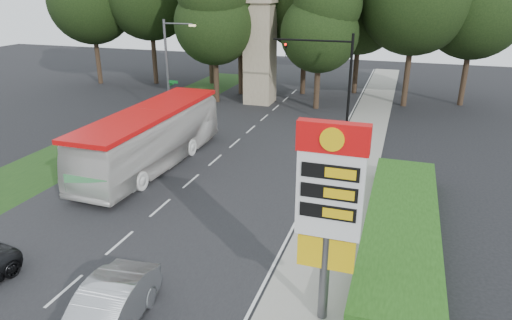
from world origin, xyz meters
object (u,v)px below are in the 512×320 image
(streetlight_signs, at_px, (169,66))
(transit_bus, at_px, (152,139))
(traffic_signal_mast, at_px, (333,68))
(sedan_silver, at_px, (106,313))
(monument, at_px, (260,48))
(gas_station_pylon, at_px, (329,199))

(streetlight_signs, distance_m, transit_bus, 10.58)
(traffic_signal_mast, relative_size, sedan_silver, 1.45)
(monument, xyz_separation_m, transit_bus, (-1.25, -17.53, -3.34))
(sedan_silver, bearing_deg, transit_bus, 107.69)
(traffic_signal_mast, bearing_deg, transit_bus, -127.77)
(gas_station_pylon, bearing_deg, monument, 111.80)
(gas_station_pylon, distance_m, transit_bus, 16.49)
(gas_station_pylon, xyz_separation_m, sedan_silver, (-6.37, -2.83, -3.63))
(gas_station_pylon, relative_size, monument, 0.68)
(streetlight_signs, bearing_deg, transit_bus, -68.59)
(gas_station_pylon, relative_size, transit_bus, 0.54)
(sedan_silver, bearing_deg, monument, 92.04)
(streetlight_signs, bearing_deg, sedan_silver, -66.74)
(traffic_signal_mast, relative_size, monument, 0.72)
(streetlight_signs, relative_size, monument, 0.80)
(transit_bus, xyz_separation_m, sedan_silver, (6.08, -13.31, -0.95))
(streetlight_signs, height_order, monument, monument)
(streetlight_signs, bearing_deg, traffic_signal_mast, 8.92)
(gas_station_pylon, distance_m, streetlight_signs, 25.74)
(gas_station_pylon, height_order, streetlight_signs, streetlight_signs)
(monument, bearing_deg, streetlight_signs, -121.97)
(traffic_signal_mast, xyz_separation_m, transit_bus, (-8.93, -11.52, -2.90))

